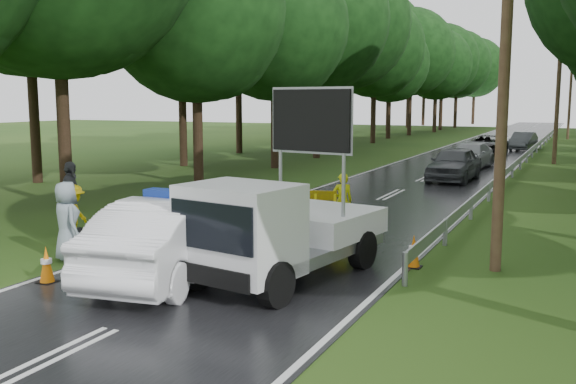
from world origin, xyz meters
The scene contains 23 objects.
ground centered at (0.00, 0.00, 0.00)m, with size 160.00×160.00×0.00m, color #1F4112.
road centered at (0.00, 30.00, 0.01)m, with size 7.00×140.00×0.02m, color black.
guardrail centered at (3.70, 29.67, 0.55)m, with size 0.12×60.06×0.70m.
utility_pole_near centered at (5.20, 2.00, 5.06)m, with size 1.40×0.24×10.00m.
utility_pole_mid centered at (5.20, 28.00, 5.06)m, with size 1.40×0.24×10.00m.
utility_pole_far centered at (5.20, 54.00, 5.06)m, with size 1.40×0.24×10.00m.
police_sedan centered at (-0.80, -1.52, 0.86)m, with size 2.60×5.43×1.89m.
work_truck centered at (1.22, -0.78, 1.07)m, with size 2.97×5.24×3.95m.
barrier centered at (-0.80, 4.00, 0.89)m, with size 2.74×0.87×1.18m.
officer centered at (0.51, 5.00, 0.81)m, with size 0.59×0.39×1.62m, color #C5D20B.
civilian centered at (0.32, 0.50, 0.90)m, with size 0.88×0.68×1.80m, color #1B45B0.
bystander_left centered at (-4.96, 0.00, 0.79)m, with size 1.02×0.58×1.57m, color yellow.
bystander_mid centered at (-6.12, 1.12, 1.01)m, with size 1.19×0.49×2.03m, color #383A3F.
bystander_right centered at (-3.95, -1.31, 0.93)m, with size 0.91×0.59×1.87m, color #84959E.
queue_car_first centered at (1.35, 17.63, 0.79)m, with size 1.86×4.63×1.58m, color #3B3E42.
queue_car_second centered at (1.10, 23.63, 0.68)m, with size 1.91×4.70×1.36m, color #96999D.
queue_car_third centered at (0.80, 32.01, 0.68)m, with size 2.26×4.90×1.36m, color black.
queue_car_fourth centered at (2.60, 38.01, 0.67)m, with size 1.42×4.06×1.34m, color #43474B.
cone_near_left centered at (-3.01, -2.89, 0.37)m, with size 0.36×0.36×0.77m.
cone_center centered at (-0.48, 1.39, 0.35)m, with size 0.34×0.34×0.72m.
cone_far centered at (-0.20, 2.50, 0.38)m, with size 0.37×0.37×0.78m.
cone_left_mid centered at (-2.40, 1.20, 0.37)m, with size 0.36×0.36×0.75m.
cone_right centered at (3.50, 1.50, 0.36)m, with size 0.35×0.35×0.74m.
Camera 1 is at (6.86, -12.36, 3.73)m, focal length 40.00 mm.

